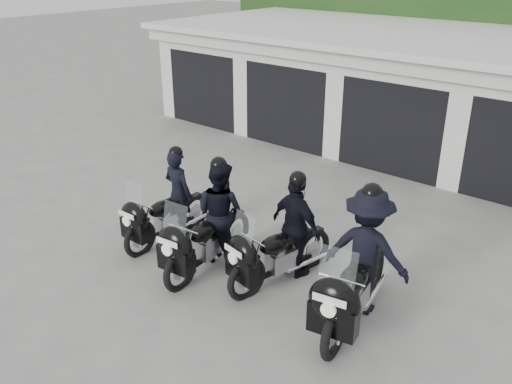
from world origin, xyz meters
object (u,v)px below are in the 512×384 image
Objects in this scene: police_bike_c at (288,235)px; police_bike_a at (167,204)px; police_bike_b at (213,221)px; police_bike_d at (362,262)px.

police_bike_a is at bearing -161.22° from police_bike_c.
police_bike_b is at bearing -149.16° from police_bike_c.
police_bike_c is (2.47, 0.35, 0.08)m from police_bike_a.
police_bike_d reaches higher than police_bike_a.
police_bike_c is 0.90× the size of police_bike_d.
police_bike_a is 0.93× the size of police_bike_b.
police_bike_b is 0.94× the size of police_bike_d.
police_bike_a is 1.26m from police_bike_b.
police_bike_a is 0.96× the size of police_bike_c.
police_bike_b is 1.30m from police_bike_c.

